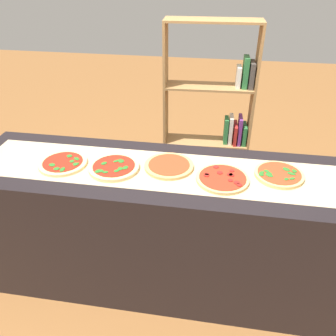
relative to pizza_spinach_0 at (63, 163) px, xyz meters
name	(u,v)px	position (x,y,z in m)	size (l,w,h in m)	color
ground_plane	(168,276)	(0.64, 0.03, -0.93)	(12.00, 12.00, 0.00)	brown
counter	(168,229)	(0.64, 0.03, -0.47)	(2.47, 0.66, 0.91)	black
parchment_paper	(168,171)	(0.64, 0.03, -0.01)	(2.29, 0.43, 0.00)	tan
pizza_spinach_0	(63,163)	(0.00, 0.00, 0.00)	(0.29, 0.29, 0.03)	#E5C17F
pizza_spinach_1	(114,167)	(0.32, 0.00, 0.00)	(0.30, 0.30, 0.03)	#E5C17F
pizza_plain_2	(169,166)	(0.64, 0.07, 0.00)	(0.29, 0.29, 0.02)	tan
pizza_pepperoni_3	(223,179)	(0.96, -0.02, 0.00)	(0.30, 0.30, 0.02)	#DBB26B
pizza_spinach_4	(279,174)	(1.28, 0.08, 0.00)	(0.28, 0.28, 0.03)	#DBB26B
bookshelf	(217,126)	(0.90, 1.18, -0.24)	(0.77, 0.26, 1.57)	#A87A47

